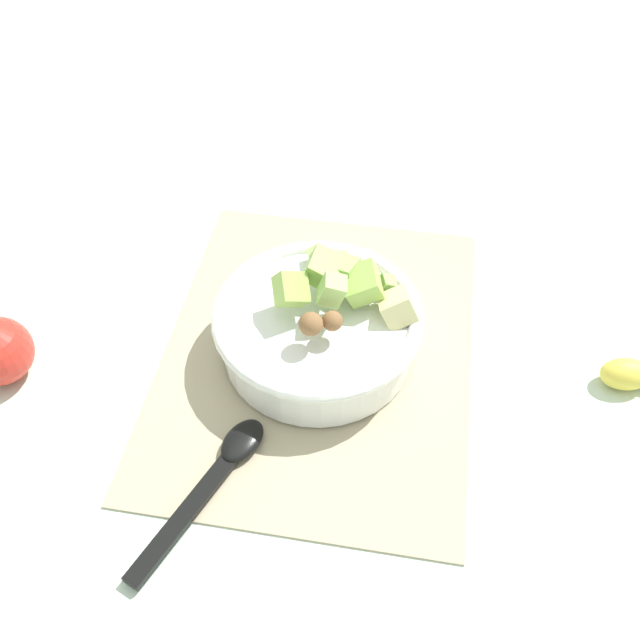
% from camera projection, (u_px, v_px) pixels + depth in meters
% --- Properties ---
extents(ground_plane, '(2.40, 2.40, 0.00)m').
position_uv_depth(ground_plane, '(318.00, 352.00, 0.81)').
color(ground_plane, silver).
extents(placemat, '(0.46, 0.35, 0.01)m').
position_uv_depth(placemat, '(318.00, 350.00, 0.81)').
color(placemat, tan).
rests_on(placemat, ground_plane).
extents(salad_bowl, '(0.23, 0.23, 0.12)m').
position_uv_depth(salad_bowl, '(321.00, 324.00, 0.78)').
color(salad_bowl, white).
rests_on(salad_bowl, placemat).
extents(serving_spoon, '(0.20, 0.10, 0.01)m').
position_uv_depth(serving_spoon, '(220.00, 470.00, 0.70)').
color(serving_spoon, black).
rests_on(serving_spoon, placemat).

